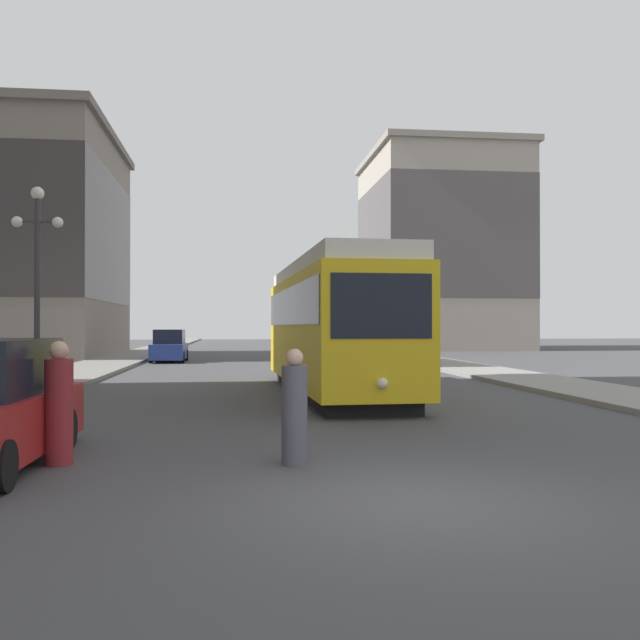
% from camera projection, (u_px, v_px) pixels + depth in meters
% --- Properties ---
extents(ground_plane, '(200.00, 200.00, 0.00)m').
position_uv_depth(ground_plane, '(416.00, 503.00, 8.01)').
color(ground_plane, '#424244').
extents(sidewalk_left, '(3.22, 120.00, 0.15)m').
position_uv_depth(sidewalk_left, '(135.00, 355.00, 46.67)').
color(sidewalk_left, gray).
rests_on(sidewalk_left, ground).
extents(sidewalk_right, '(3.22, 120.00, 0.15)m').
position_uv_depth(sidewalk_right, '(388.00, 354.00, 48.75)').
color(sidewalk_right, gray).
rests_on(sidewalk_right, ground).
extents(streetcar, '(3.03, 12.44, 3.89)m').
position_uv_depth(streetcar, '(332.00, 323.00, 21.02)').
color(streetcar, black).
rests_on(streetcar, ground).
extents(transit_bus, '(2.83, 11.72, 3.45)m').
position_uv_depth(transit_bus, '(364.00, 327.00, 37.41)').
color(transit_bus, black).
rests_on(transit_bus, ground).
extents(parked_car_left_mid, '(1.90, 4.49, 1.82)m').
position_uv_depth(parked_car_left_mid, '(169.00, 347.00, 39.65)').
color(parked_car_left_mid, black).
rests_on(parked_car_left_mid, ground).
extents(pedestrian_crossing_near, '(0.38, 0.38, 1.68)m').
position_uv_depth(pedestrian_crossing_near, '(294.00, 411.00, 10.24)').
color(pedestrian_crossing_near, '#4C4C56').
rests_on(pedestrian_crossing_near, ground).
extents(pedestrian_crossing_far, '(0.40, 0.40, 1.79)m').
position_uv_depth(pedestrian_crossing_far, '(59.00, 407.00, 10.22)').
color(pedestrian_crossing_far, maroon).
rests_on(pedestrian_crossing_far, ground).
extents(lamp_post_left_near, '(1.41, 0.36, 5.79)m').
position_uv_depth(lamp_post_left_near, '(37.00, 258.00, 19.83)').
color(lamp_post_left_near, '#333338').
rests_on(lamp_post_left_near, sidewalk_left).
extents(building_right_corner, '(12.81, 15.18, 17.43)m').
position_uv_depth(building_right_corner, '(440.00, 249.00, 63.20)').
color(building_right_corner, '#A89E8E').
rests_on(building_right_corner, ground).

